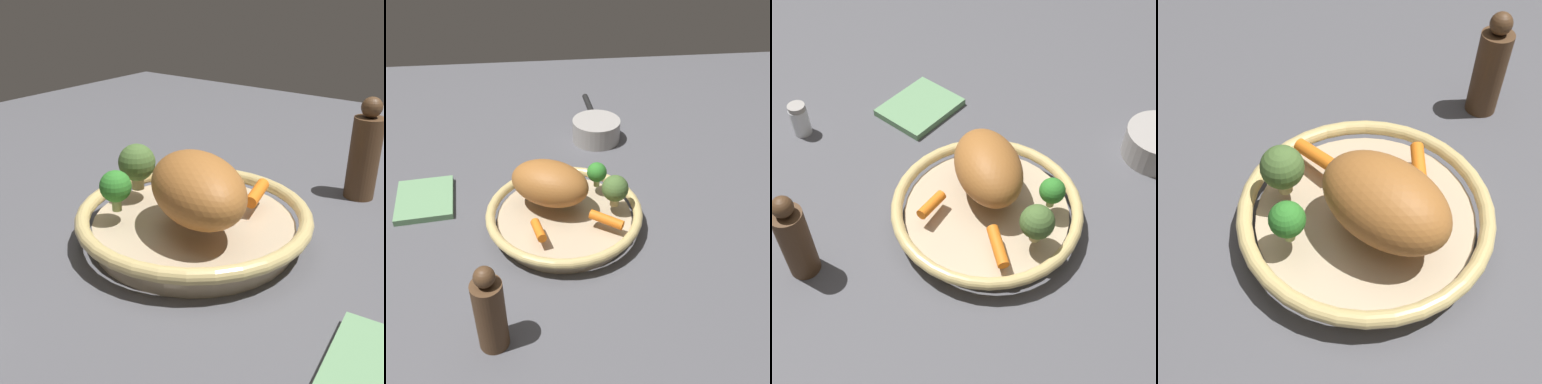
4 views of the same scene
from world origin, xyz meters
The scene contains 8 objects.
ground_plane centered at (0.00, 0.00, 0.00)m, with size 1.84×1.84×0.00m, color #4C4C51.
serving_bowl centered at (0.00, 0.00, 0.03)m, with size 0.32×0.32×0.05m.
roast_chicken_piece centered at (0.03, 0.03, 0.09)m, with size 0.16×0.11×0.09m, color #9E602B.
baby_carrot_center centered at (-0.06, -0.08, 0.06)m, with size 0.02×0.02×0.07m, color orange.
baby_carrot_back centered at (-0.07, 0.05, 0.06)m, with size 0.02×0.02×0.06m, color orange.
broccoli_floret_mid centered at (0.00, -0.10, 0.09)m, with size 0.05×0.05×0.07m.
broccoli_floret_small centered at (0.07, -0.07, 0.08)m, with size 0.04×0.04×0.06m.
pepper_mill centered at (-0.27, 0.13, 0.07)m, with size 0.05×0.05×0.16m.
Camera 1 is at (0.45, 0.34, 0.32)m, focal length 43.90 mm.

